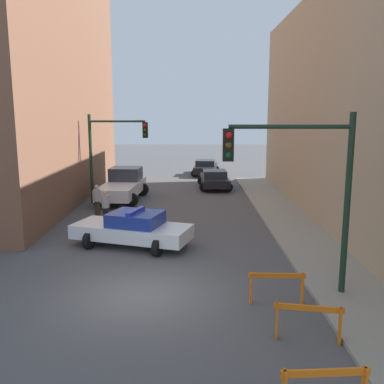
# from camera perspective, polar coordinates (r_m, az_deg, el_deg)

# --- Properties ---
(ground_plane) EXTENTS (120.00, 120.00, 0.00)m
(ground_plane) POSITION_cam_1_polar(r_m,az_deg,el_deg) (13.09, -6.55, -13.42)
(ground_plane) COLOR #4C4C4F
(sidewalk_right) EXTENTS (2.40, 44.00, 0.12)m
(sidewalk_right) POSITION_cam_1_polar(r_m,az_deg,el_deg) (13.80, 20.63, -12.48)
(sidewalk_right) COLOR gray
(sidewalk_right) RESTS_ON ground_plane
(traffic_light_near) EXTENTS (3.64, 0.35, 5.20)m
(traffic_light_near) POSITION_cam_1_polar(r_m,az_deg,el_deg) (12.39, 15.34, 1.95)
(traffic_light_near) COLOR black
(traffic_light_near) RESTS_ON sidewalk_right
(traffic_light_far) EXTENTS (3.44, 0.35, 5.20)m
(traffic_light_far) POSITION_cam_1_polar(r_m,az_deg,el_deg) (25.35, -10.76, 6.08)
(traffic_light_far) COLOR black
(traffic_light_far) RESTS_ON ground_plane
(police_car) EXTENTS (5.04, 3.22, 1.52)m
(police_car) POSITION_cam_1_polar(r_m,az_deg,el_deg) (17.33, -7.70, -4.85)
(police_car) COLOR white
(police_car) RESTS_ON ground_plane
(white_truck) EXTENTS (2.90, 5.54, 1.90)m
(white_truck) POSITION_cam_1_polar(r_m,az_deg,el_deg) (26.52, -8.97, 0.90)
(white_truck) COLOR silver
(white_truck) RESTS_ON ground_plane
(parked_car_near) EXTENTS (2.37, 4.36, 1.31)m
(parked_car_near) POSITION_cam_1_polar(r_m,az_deg,el_deg) (30.23, 3.23, 1.75)
(parked_car_near) COLOR black
(parked_car_near) RESTS_ON ground_plane
(parked_car_mid) EXTENTS (2.56, 4.46, 1.31)m
(parked_car_mid) POSITION_cam_1_polar(r_m,az_deg,el_deg) (36.75, 2.04, 3.34)
(parked_car_mid) COLOR black
(parked_car_mid) RESTS_ON ground_plane
(pedestrian_crossing) EXTENTS (0.50, 0.50, 1.66)m
(pedestrian_crossing) POSITION_cam_1_polar(r_m,az_deg,el_deg) (20.84, -11.24, -1.94)
(pedestrian_crossing) COLOR black
(pedestrian_crossing) RESTS_ON ground_plane
(pedestrian_corner) EXTENTS (0.47, 0.47, 1.66)m
(pedestrian_corner) POSITION_cam_1_polar(r_m,az_deg,el_deg) (22.47, -12.31, -1.08)
(pedestrian_corner) COLOR #382D23
(pedestrian_corner) RESTS_ON ground_plane
(barrier_front) EXTENTS (1.60, 0.25, 0.90)m
(barrier_front) POSITION_cam_1_polar(r_m,az_deg,el_deg) (8.55, 17.48, -23.23)
(barrier_front) COLOR orange
(barrier_front) RESTS_ON ground_plane
(barrier_mid) EXTENTS (1.58, 0.43, 0.90)m
(barrier_mid) POSITION_cam_1_polar(r_m,az_deg,el_deg) (10.73, 15.45, -15.75)
(barrier_mid) COLOR orange
(barrier_mid) RESTS_ON ground_plane
(barrier_back) EXTENTS (1.60, 0.20, 0.90)m
(barrier_back) POSITION_cam_1_polar(r_m,az_deg,el_deg) (12.44, 11.43, -11.80)
(barrier_back) COLOR orange
(barrier_back) RESTS_ON ground_plane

